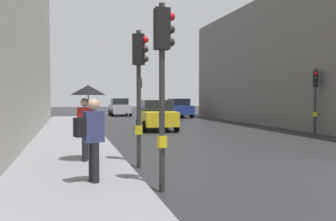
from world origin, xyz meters
The scene contains 10 objects.
sidewalk_kerb centered at (-7.05, 6.00, 0.08)m, with size 3.06×40.00×0.16m, color gray.
traffic_light_near_left centered at (-5.19, -0.21, 2.67)m, with size 0.43×0.25×3.88m.
traffic_light_mid_street centered at (5.20, 8.34, 2.36)m, with size 0.37×0.44×3.41m.
traffic_light_near_right centered at (-5.20, 2.34, 2.61)m, with size 0.45×0.34×3.79m.
traffic_light_far_median centered at (-0.96, 23.95, 2.55)m, with size 0.25×0.43×3.70m.
car_blue_van centered at (2.74, 24.45, 0.88)m, with size 2.07×4.23×1.76m.
car_silver_hatchback centered at (-2.17, 28.77, 0.88)m, with size 2.06×4.22×1.76m.
car_yellow_taxi centered at (-2.14, 13.03, 0.88)m, with size 2.21×4.30×1.76m.
pedestrian_with_umbrella centered at (-6.58, 2.96, 1.84)m, with size 1.00×1.00×2.14m.
pedestrian_with_grey_backpack centered at (-6.61, 0.37, 1.16)m, with size 0.65×0.42×1.77m.
Camera 1 is at (-7.04, -7.23, 1.99)m, focal length 37.75 mm.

